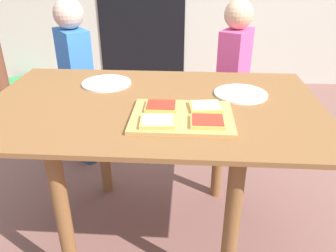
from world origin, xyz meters
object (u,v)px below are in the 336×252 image
pizza_slice_near_right (208,121)px  pizza_slice_far_left (161,106)px  dining_table (154,128)px  plate_white_right (241,94)px  garden_hose_coil (22,83)px  child_left (76,73)px  cutting_board (182,117)px  plate_white_left (107,83)px  pizza_slice_far_right (205,107)px  pizza_slice_near_left (157,121)px  child_right (234,71)px

pizza_slice_near_right → pizza_slice_far_left: 0.22m
dining_table → pizza_slice_far_left: size_ratio=11.29×
plate_white_right → garden_hose_coil: 2.90m
plate_white_right → child_left: 1.09m
cutting_board → plate_white_left: size_ratio=1.64×
pizza_slice_far_right → pizza_slice_near_left: bearing=-141.1°
plate_white_left → child_left: 0.57m
child_left → child_right: (0.98, 0.14, -0.01)m
cutting_board → child_right: bearing=72.4°
pizza_slice_near_left → pizza_slice_far_left: (0.00, 0.13, 0.00)m
pizza_slice_far_right → child_left: size_ratio=0.13×
dining_table → plate_white_right: (0.38, 0.11, 0.12)m
child_left → garden_hose_coil: size_ratio=2.61×
cutting_board → pizza_slice_far_right: size_ratio=2.81×
pizza_slice_far_right → pizza_slice_far_left: (-0.17, -0.01, 0.00)m
pizza_slice_near_right → garden_hose_coil: pizza_slice_near_right is taller
pizza_slice_far_left → plate_white_right: 0.39m
pizza_slice_near_right → garden_hose_coil: 3.03m
plate_white_right → child_right: size_ratio=0.22×
pizza_slice_near_left → child_left: child_left is taller
pizza_slice_far_left → plate_white_left: 0.41m
cutting_board → pizza_slice_near_left: size_ratio=2.98×
pizza_slice_near_right → plate_white_right: bearing=63.8°
plate_white_right → child_left: size_ratio=0.22×
plate_white_right → cutting_board: bearing=-134.2°
pizza_slice_near_left → pizza_slice_far_left: bearing=89.0°
pizza_slice_far_left → child_left: size_ratio=0.12×
pizza_slice_far_right → plate_white_right: 0.25m
pizza_slice_far_right → pizza_slice_near_right: same height
pizza_slice_far_right → plate_white_right: pizza_slice_far_right is taller
cutting_board → plate_white_right: size_ratio=1.64×
cutting_board → plate_white_right: (0.25, 0.26, -0.00)m
pizza_slice_near_left → plate_white_left: (-0.28, 0.43, -0.02)m
pizza_slice_near_left → plate_white_left: pizza_slice_near_left is taller
cutting_board → pizza_slice_far_right: bearing=37.3°
cutting_board → pizza_slice_near_left: bearing=-139.5°
pizza_slice_far_left → plate_white_left: (-0.29, 0.29, -0.02)m
plate_white_left → cutting_board: bearing=-43.8°
dining_table → pizza_slice_near_right: bearing=-43.6°
child_left → pizza_slice_near_left: bearing=-56.5°
dining_table → child_right: size_ratio=1.35×
child_right → plate_white_right: bearing=-94.4°
pizza_slice_far_right → garden_hose_coil: pizza_slice_far_right is taller
cutting_board → pizza_slice_far_right: (0.09, 0.07, 0.02)m
plate_white_right → child_left: (-0.93, 0.56, -0.11)m
cutting_board → pizza_slice_far_right: pizza_slice_far_right is taller
plate_white_left → child_right: child_right is taller
cutting_board → garden_hose_coil: (-1.79, 2.21, -0.70)m
pizza_slice_near_left → garden_hose_coil: pizza_slice_near_left is taller
pizza_slice_near_right → pizza_slice_far_left: same height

